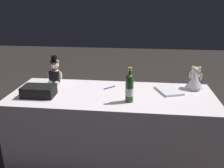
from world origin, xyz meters
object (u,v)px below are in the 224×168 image
at_px(signing_pen, 109,88).
at_px(gift_case_black, 39,91).
at_px(teddy_bear_bride, 195,79).
at_px(champagne_bottle, 129,88).
at_px(guestbook, 169,91).
at_px(teddy_bear_groom, 55,73).

xyz_separation_m(signing_pen, gift_case_black, (0.62, 0.29, 0.04)).
distance_m(teddy_bear_bride, champagne_bottle, 0.76).
xyz_separation_m(signing_pen, guestbook, (-0.59, 0.03, 0.01)).
xyz_separation_m(teddy_bear_bride, gift_case_black, (1.48, 0.38, -0.05)).
height_order(teddy_bear_groom, guestbook, teddy_bear_groom).
distance_m(teddy_bear_groom, signing_pen, 0.60).
bearing_deg(signing_pen, teddy_bear_bride, -174.01).
relative_size(teddy_bear_bride, signing_pen, 2.08).
height_order(champagne_bottle, gift_case_black, champagne_bottle).
bearing_deg(signing_pen, teddy_bear_groom, -7.26).
distance_m(teddy_bear_groom, guestbook, 1.19).
distance_m(teddy_bear_groom, teddy_bear_bride, 1.45).
relative_size(teddy_bear_bride, gift_case_black, 0.77).
relative_size(teddy_bear_groom, champagne_bottle, 0.97).
xyz_separation_m(teddy_bear_bride, signing_pen, (0.86, 0.09, -0.09)).
bearing_deg(guestbook, teddy_bear_groom, -25.53).
distance_m(signing_pen, gift_case_black, 0.69).
xyz_separation_m(champagne_bottle, signing_pen, (0.22, -0.31, -0.13)).
distance_m(champagne_bottle, guestbook, 0.49).
relative_size(gift_case_black, guestbook, 1.08).
bearing_deg(teddy_bear_groom, champagne_bottle, 154.23).
height_order(teddy_bear_bride, champagne_bottle, champagne_bottle).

